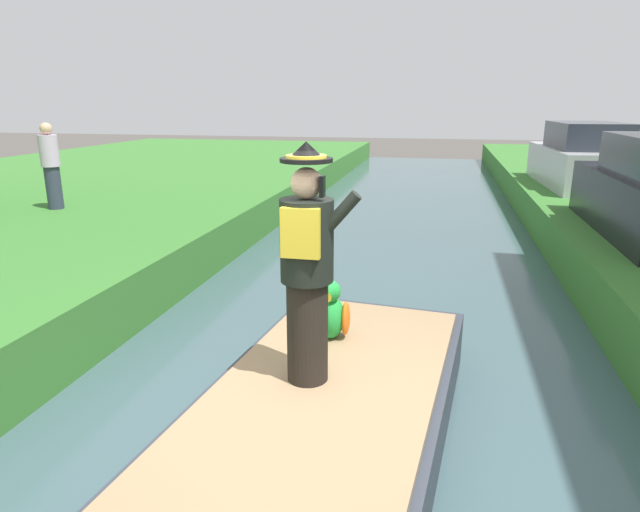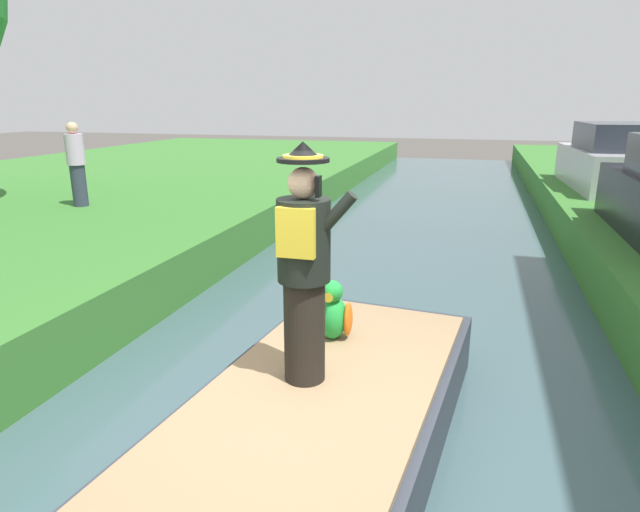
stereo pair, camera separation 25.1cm
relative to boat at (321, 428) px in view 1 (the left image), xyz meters
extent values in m
plane|color=#4C4742|center=(0.00, -0.08, -0.40)|extent=(80.00, 80.00, 0.00)
cube|color=#3D565B|center=(0.00, -0.08, -0.35)|extent=(5.42, 48.00, 0.10)
cube|color=#333842|center=(0.00, 0.00, -0.02)|extent=(2.24, 4.37, 0.56)
cube|color=#997A56|center=(0.00, 0.00, 0.28)|extent=(2.06, 4.02, 0.05)
cylinder|color=black|center=(-0.15, 0.20, 0.72)|extent=(0.32, 0.32, 0.82)
cylinder|color=black|center=(-0.15, 0.20, 1.44)|extent=(0.40, 0.40, 0.62)
cube|color=gold|center=(-0.15, 0.01, 1.54)|extent=(0.28, 0.06, 0.36)
sphere|color=#DBA884|center=(-0.15, 0.20, 1.86)|extent=(0.23, 0.23, 0.23)
cylinder|color=black|center=(-0.15, 0.20, 2.03)|extent=(0.38, 0.38, 0.03)
cone|color=black|center=(-0.15, 0.20, 2.10)|extent=(0.26, 0.26, 0.12)
cylinder|color=gold|center=(-0.15, 0.20, 2.05)|extent=(0.29, 0.29, 0.02)
cylinder|color=black|center=(0.07, 0.16, 1.62)|extent=(0.38, 0.09, 0.43)
cube|color=black|center=(-0.02, 0.14, 1.85)|extent=(0.03, 0.08, 0.15)
ellipsoid|color=green|center=(-0.13, 1.00, 0.51)|extent=(0.26, 0.32, 0.40)
sphere|color=green|center=(-0.13, 0.96, 0.78)|extent=(0.20, 0.20, 0.20)
cone|color=yellow|center=(-0.13, 0.86, 0.77)|extent=(0.09, 0.09, 0.09)
ellipsoid|color=orange|center=(-0.27, 1.00, 0.51)|extent=(0.08, 0.20, 0.32)
ellipsoid|color=orange|center=(0.01, 1.00, 0.51)|extent=(0.08, 0.20, 0.32)
cube|color=#B7B7BC|center=(4.10, 10.68, 0.90)|extent=(1.90, 4.08, 0.90)
cube|color=#2D333D|center=(4.10, 10.48, 1.65)|extent=(1.55, 2.27, 0.60)
cylinder|color=#33384C|center=(-6.33, 5.36, 0.85)|extent=(0.28, 0.28, 0.80)
cylinder|color=silver|center=(-6.33, 5.36, 1.54)|extent=(0.34, 0.34, 0.58)
sphere|color=#DBA884|center=(-6.33, 5.36, 1.94)|extent=(0.22, 0.22, 0.22)
camera|label=1|loc=(0.78, -3.60, 2.44)|focal=30.68mm
camera|label=2|loc=(1.02, -3.54, 2.44)|focal=30.68mm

